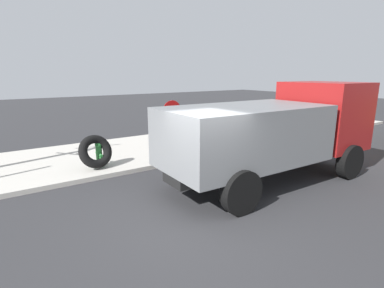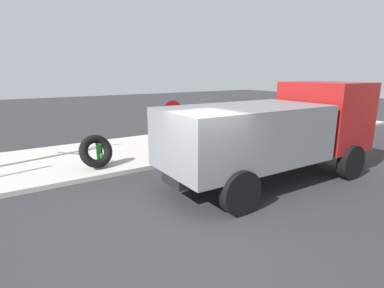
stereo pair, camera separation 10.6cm
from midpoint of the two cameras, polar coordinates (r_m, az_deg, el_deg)
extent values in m
plane|color=#2D2D30|center=(7.09, 1.27, -14.38)|extent=(80.00, 80.00, 0.00)
cube|color=#BCB7AD|center=(12.57, -16.35, -2.07)|extent=(36.00, 5.00, 0.15)
cylinder|color=#2D8438|center=(10.81, -17.47, -2.27)|extent=(0.21, 0.21, 0.71)
sphere|color=#2D8438|center=(10.71, -17.63, -0.14)|extent=(0.24, 0.24, 0.24)
cylinder|color=#2D8438|center=(10.62, -17.20, -2.06)|extent=(0.09, 0.17, 0.09)
cylinder|color=#2D8438|center=(10.97, -17.80, -1.62)|extent=(0.09, 0.17, 0.09)
cylinder|color=#2D8438|center=(10.64, -17.17, -2.50)|extent=(0.11, 0.17, 0.11)
torus|color=black|center=(10.57, -18.12, -1.38)|extent=(1.23, 0.85, 1.17)
cylinder|color=gray|center=(11.28, -4.14, 2.78)|extent=(0.06, 0.06, 2.18)
cylinder|color=red|center=(11.14, -4.10, 6.33)|extent=(0.76, 0.02, 0.76)
cube|color=slate|center=(8.63, 9.60, 1.80)|extent=(4.87, 2.63, 1.60)
cube|color=maroon|center=(11.31, 23.30, 5.15)|extent=(2.07, 2.55, 2.20)
cube|color=black|center=(9.61, 14.23, -2.95)|extent=(7.02, 1.09, 0.24)
cylinder|color=black|center=(12.12, 17.31, -0.38)|extent=(1.11, 0.33, 1.10)
cylinder|color=black|center=(10.77, 27.53, -3.00)|extent=(1.11, 0.33, 1.10)
cylinder|color=black|center=(9.16, -1.56, -4.12)|extent=(1.11, 0.33, 1.10)
cylinder|color=black|center=(7.27, 8.92, -9.04)|extent=(1.11, 0.33, 1.10)
camera|label=1|loc=(0.05, -90.32, -0.08)|focal=28.08mm
camera|label=2|loc=(0.05, 89.68, 0.08)|focal=28.08mm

